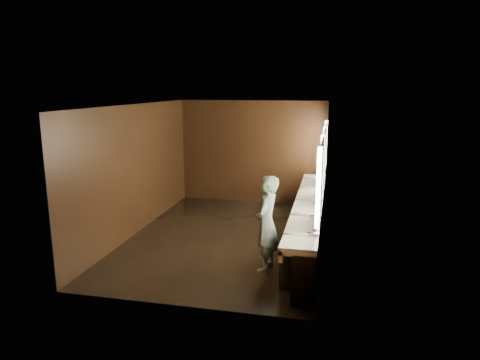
% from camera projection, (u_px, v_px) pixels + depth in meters
% --- Properties ---
extents(floor, '(6.00, 6.00, 0.00)m').
position_uv_depth(floor, '(226.00, 237.00, 9.17)').
color(floor, black).
rests_on(floor, ground).
extents(ceiling, '(4.00, 6.00, 0.02)m').
position_uv_depth(ceiling, '(225.00, 105.00, 8.57)').
color(ceiling, '#2D2D2B').
rests_on(ceiling, wall_back).
extents(wall_back, '(4.00, 0.02, 2.80)m').
position_uv_depth(wall_back, '(253.00, 152.00, 11.74)').
color(wall_back, black).
rests_on(wall_back, floor).
extents(wall_front, '(4.00, 0.02, 2.80)m').
position_uv_depth(wall_front, '(174.00, 215.00, 6.01)').
color(wall_front, black).
rests_on(wall_front, floor).
extents(wall_left, '(0.02, 6.00, 2.80)m').
position_uv_depth(wall_left, '(137.00, 169.00, 9.29)').
color(wall_left, black).
rests_on(wall_left, floor).
extents(wall_right, '(0.02, 6.00, 2.80)m').
position_uv_depth(wall_right, '(324.00, 178.00, 8.46)').
color(wall_right, black).
rests_on(wall_right, floor).
extents(sink_counter, '(0.55, 5.40, 1.01)m').
position_uv_depth(sink_counter, '(312.00, 220.00, 8.69)').
color(sink_counter, black).
rests_on(sink_counter, floor).
extents(mirror_band, '(0.06, 5.03, 1.15)m').
position_uv_depth(mirror_band, '(323.00, 160.00, 8.39)').
color(mirror_band, white).
rests_on(mirror_band, wall_right).
extents(person, '(0.49, 0.67, 1.69)m').
position_uv_depth(person, '(267.00, 224.00, 7.39)').
color(person, '#99DBE4').
rests_on(person, floor).
extents(trash_bin, '(0.44, 0.44, 0.60)m').
position_uv_depth(trash_bin, '(291.00, 269.00, 6.84)').
color(trash_bin, '#232325').
rests_on(trash_bin, floor).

